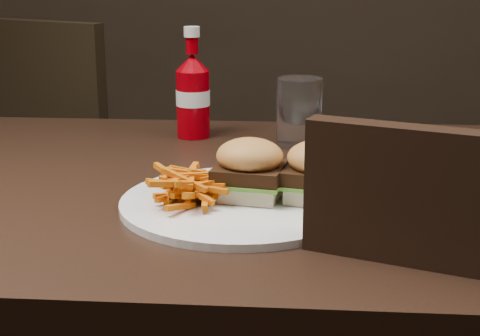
# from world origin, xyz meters

# --- Properties ---
(dining_table) EXTENTS (1.20, 0.80, 0.04)m
(dining_table) POSITION_xyz_m (0.00, 0.00, 0.73)
(dining_table) COLOR black
(dining_table) RESTS_ON ground
(chair_far) EXTENTS (0.61, 0.61, 0.04)m
(chair_far) POSITION_xyz_m (-0.47, 0.80, 0.43)
(chair_far) COLOR black
(chair_far) RESTS_ON ground
(plate) EXTENTS (0.31, 0.31, 0.01)m
(plate) POSITION_xyz_m (-0.00, -0.12, 0.76)
(plate) COLOR white
(plate) RESTS_ON dining_table
(sandwich_half_a) EXTENTS (0.09, 0.09, 0.02)m
(sandwich_half_a) POSITION_xyz_m (0.01, -0.11, 0.77)
(sandwich_half_a) COLOR beige
(sandwich_half_a) RESTS_ON plate
(sandwich_half_b) EXTENTS (0.09, 0.09, 0.02)m
(sandwich_half_b) POSITION_xyz_m (0.10, -0.11, 0.77)
(sandwich_half_b) COLOR beige
(sandwich_half_b) RESTS_ON plate
(fries_pile) EXTENTS (0.11, 0.11, 0.04)m
(fries_pile) POSITION_xyz_m (-0.06, -0.13, 0.78)
(fries_pile) COLOR #BC6B00
(fries_pile) RESTS_ON plate
(ketchup_bottle) EXTENTS (0.07, 0.07, 0.12)m
(ketchup_bottle) POSITION_xyz_m (-0.12, 0.26, 0.81)
(ketchup_bottle) COLOR #890008
(ketchup_bottle) RESTS_ON dining_table
(tumbler) EXTENTS (0.10, 0.10, 0.12)m
(tumbler) POSITION_xyz_m (0.07, 0.22, 0.81)
(tumbler) COLOR white
(tumbler) RESTS_ON dining_table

